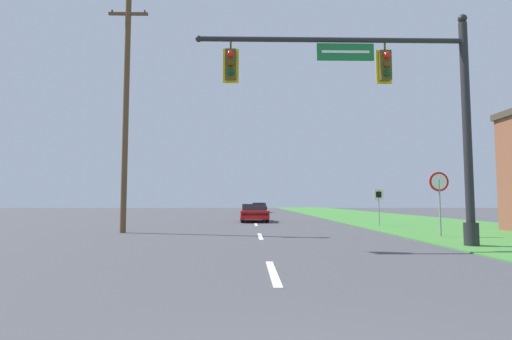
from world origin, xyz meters
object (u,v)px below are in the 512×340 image
(far_car, at_px, (259,207))
(stop_sign, at_px, (439,189))
(signal_mast, at_px, (399,105))
(route_sign_post, at_px, (379,199))
(utility_pole_near, at_px, (126,108))
(car_ahead, at_px, (254,213))

(far_car, xyz_separation_m, stop_sign, (6.11, -34.35, 1.26))
(signal_mast, relative_size, far_car, 1.88)
(stop_sign, height_order, route_sign_post, stop_sign)
(far_car, distance_m, utility_pole_near, 32.96)
(route_sign_post, height_order, utility_pole_near, utility_pole_near)
(far_car, height_order, route_sign_post, route_sign_post)
(utility_pole_near, bearing_deg, car_ahead, 58.27)
(stop_sign, bearing_deg, car_ahead, 120.19)
(route_sign_post, xyz_separation_m, utility_pole_near, (-12.90, -4.28, 4.12))
(far_car, bearing_deg, utility_pole_near, -102.30)
(stop_sign, bearing_deg, signal_mast, -130.40)
(car_ahead, bearing_deg, route_sign_post, -37.74)
(stop_sign, bearing_deg, utility_pole_near, 169.07)
(car_ahead, bearing_deg, signal_mast, -74.14)
(utility_pole_near, bearing_deg, stop_sign, -10.93)
(far_car, bearing_deg, stop_sign, -79.92)
(signal_mast, height_order, far_car, signal_mast)
(signal_mast, xyz_separation_m, far_car, (-3.39, 37.54, -3.83))
(signal_mast, relative_size, stop_sign, 3.51)
(far_car, height_order, utility_pole_near, utility_pole_near)
(car_ahead, bearing_deg, far_car, 87.49)
(car_ahead, xyz_separation_m, far_car, (0.97, 22.18, 0.00))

